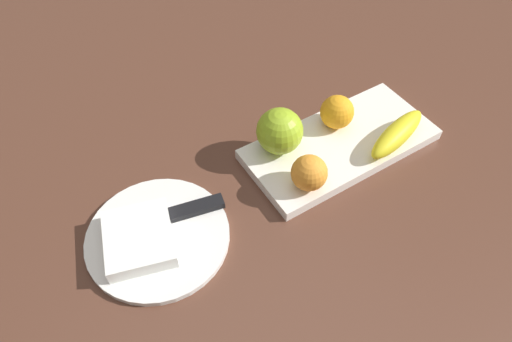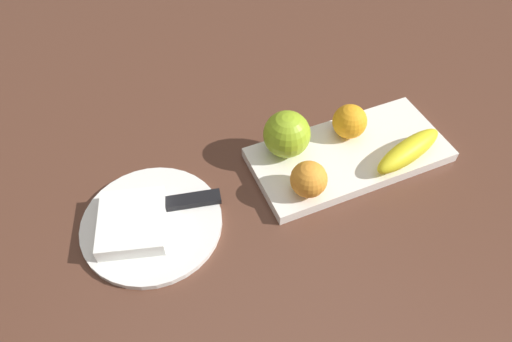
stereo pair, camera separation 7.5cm
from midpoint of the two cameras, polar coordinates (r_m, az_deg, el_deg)
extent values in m
plane|color=#533123|center=(0.89, 14.18, 3.72)|extent=(2.40, 2.40, 0.00)
cube|color=white|center=(0.85, 13.98, 1.84)|extent=(0.35, 0.16, 0.02)
sphere|color=#8DB121|center=(0.79, 6.56, 4.41)|extent=(0.08, 0.08, 0.08)
ellipsoid|color=yellow|center=(0.84, 20.87, 2.23)|extent=(0.16, 0.08, 0.04)
sphere|color=orange|center=(0.74, 9.44, -1.20)|extent=(0.06, 0.06, 0.06)
sphere|color=orange|center=(0.85, 14.00, 5.95)|extent=(0.06, 0.06, 0.06)
cylinder|color=white|center=(0.75, -10.06, -6.59)|extent=(0.23, 0.23, 0.01)
cube|color=white|center=(0.74, -12.36, -6.48)|extent=(0.13, 0.14, 0.03)
cube|color=silver|center=(0.76, -9.47, -4.64)|extent=(0.15, 0.05, 0.00)
cube|color=black|center=(0.76, -5.00, -3.79)|extent=(0.09, 0.04, 0.01)
camera|label=1|loc=(0.04, -87.13, 3.45)|focal=32.17mm
camera|label=2|loc=(0.04, 92.87, -3.45)|focal=32.17mm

